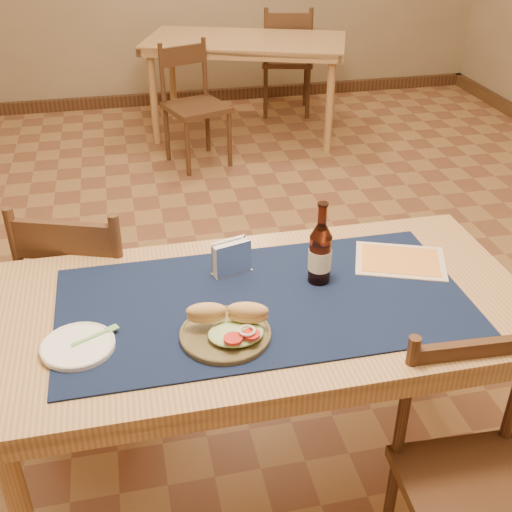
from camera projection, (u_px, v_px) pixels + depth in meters
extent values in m
cube|color=#9C7044|center=(224.00, 338.00, 2.96)|extent=(6.00, 7.00, 0.02)
cylinder|color=tan|center=(41.00, 368.00, 2.24)|extent=(0.06, 0.06, 0.71)
cylinder|color=tan|center=(424.00, 315.00, 2.50)|extent=(0.06, 0.06, 0.71)
cube|color=tan|center=(263.00, 307.00, 1.91)|extent=(1.60, 0.80, 0.04)
cube|color=#0F1838|center=(263.00, 301.00, 1.89)|extent=(1.20, 0.60, 0.01)
cube|color=#49301A|center=(158.00, 99.00, 5.82)|extent=(6.00, 0.06, 0.10)
cylinder|color=tan|center=(154.00, 99.00, 4.84)|extent=(0.06, 0.06, 0.71)
cylinder|color=tan|center=(329.00, 106.00, 4.69)|extent=(0.06, 0.06, 0.71)
cylinder|color=tan|center=(172.00, 77.00, 5.33)|extent=(0.06, 0.06, 0.71)
cylinder|color=tan|center=(332.00, 83.00, 5.19)|extent=(0.06, 0.06, 0.71)
cube|color=tan|center=(245.00, 41.00, 4.82)|extent=(1.65, 1.20, 0.04)
cylinder|color=#49301A|center=(159.00, 318.00, 2.70)|extent=(0.04, 0.04, 0.45)
cylinder|color=#49301A|center=(78.00, 311.00, 2.74)|extent=(0.04, 0.04, 0.45)
cylinder|color=#49301A|center=(135.00, 375.00, 2.40)|extent=(0.04, 0.04, 0.45)
cylinder|color=#49301A|center=(44.00, 366.00, 2.44)|extent=(0.04, 0.04, 0.45)
cube|color=#49301A|center=(97.00, 295.00, 2.46)|extent=(0.53, 0.53, 0.04)
cube|color=#49301A|center=(64.00, 241.00, 2.12)|extent=(0.35, 0.15, 0.14)
cylinder|color=#49301A|center=(121.00, 275.00, 2.16)|extent=(0.04, 0.04, 0.46)
cylinder|color=#49301A|center=(20.00, 268.00, 2.20)|extent=(0.04, 0.04, 0.46)
cylinder|color=#49301A|center=(390.00, 503.00, 1.94)|extent=(0.03, 0.03, 0.41)
cylinder|color=#49301A|center=(491.00, 488.00, 1.98)|extent=(0.03, 0.03, 0.41)
cube|color=#49301A|center=(478.00, 495.00, 1.72)|extent=(0.40, 0.40, 0.04)
cube|color=#49301A|center=(470.00, 361.00, 1.70)|extent=(0.33, 0.04, 0.13)
cylinder|color=#49301A|center=(405.00, 399.00, 1.73)|extent=(0.03, 0.03, 0.42)
cylinder|color=#49301A|center=(188.00, 148.00, 4.39)|extent=(0.03, 0.03, 0.41)
cylinder|color=#49301A|center=(230.00, 138.00, 4.54)|extent=(0.03, 0.03, 0.41)
cylinder|color=#49301A|center=(167.00, 133.00, 4.63)|extent=(0.03, 0.03, 0.41)
cylinder|color=#49301A|center=(207.00, 125.00, 4.78)|extent=(0.03, 0.03, 0.41)
cube|color=#49301A|center=(197.00, 107.00, 4.48)|extent=(0.49, 0.49, 0.04)
cube|color=#49301A|center=(183.00, 55.00, 4.44)|extent=(0.32, 0.14, 0.13)
cylinder|color=#49301A|center=(162.00, 75.00, 4.42)|extent=(0.03, 0.03, 0.42)
cylinder|color=#49301A|center=(205.00, 68.00, 4.57)|extent=(0.03, 0.03, 0.42)
cylinder|color=#49301A|center=(306.00, 81.00, 5.71)|extent=(0.04, 0.04, 0.45)
cylinder|color=#49301A|center=(266.00, 80.00, 5.72)|extent=(0.04, 0.04, 0.45)
cylinder|color=#49301A|center=(308.00, 93.00, 5.41)|extent=(0.04, 0.04, 0.45)
cylinder|color=#49301A|center=(266.00, 92.00, 5.41)|extent=(0.04, 0.04, 0.45)
cube|color=#49301A|center=(287.00, 60.00, 5.45)|extent=(0.50, 0.50, 0.04)
cube|color=#49301A|center=(288.00, 22.00, 5.10)|extent=(0.35, 0.11, 0.14)
cylinder|color=#49301A|center=(310.00, 38.00, 5.16)|extent=(0.04, 0.04, 0.46)
cylinder|color=#49301A|center=(266.00, 37.00, 5.17)|extent=(0.04, 0.04, 0.46)
cylinder|color=brown|center=(225.00, 334.00, 1.74)|extent=(0.25, 0.25, 0.01)
torus|color=brown|center=(225.00, 333.00, 1.74)|extent=(0.25, 0.25, 0.01)
ellipsoid|color=#ABC789|center=(236.00, 333.00, 1.71)|extent=(0.15, 0.12, 0.03)
ellipsoid|color=#DFAF6A|center=(206.00, 313.00, 1.73)|extent=(0.11, 0.06, 0.06)
ellipsoid|color=#DFAF6A|center=(248.00, 313.00, 1.73)|extent=(0.12, 0.08, 0.06)
cylinder|color=red|center=(233.00, 338.00, 1.67)|extent=(0.05, 0.05, 0.01)
cylinder|color=red|center=(251.00, 334.00, 1.68)|extent=(0.05, 0.05, 0.01)
torus|color=beige|center=(247.00, 331.00, 1.68)|extent=(0.05, 0.05, 0.01)
cylinder|color=white|center=(78.00, 346.00, 1.70)|extent=(0.20, 0.20, 0.01)
torus|color=white|center=(78.00, 344.00, 1.70)|extent=(0.20, 0.20, 0.01)
cube|color=#71BF68|center=(90.00, 338.00, 1.72)|extent=(0.10, 0.06, 0.00)
cube|color=#71BF68|center=(112.00, 328.00, 1.75)|extent=(0.04, 0.03, 0.00)
cylinder|color=#41170B|center=(320.00, 259.00, 1.94)|extent=(0.07, 0.07, 0.15)
cone|color=#41170B|center=(321.00, 231.00, 1.89)|extent=(0.07, 0.07, 0.04)
cylinder|color=#41170B|center=(322.00, 215.00, 1.87)|extent=(0.03, 0.03, 0.06)
cylinder|color=#41170B|center=(323.00, 204.00, 1.85)|extent=(0.03, 0.03, 0.01)
cylinder|color=#FFF3CB|center=(320.00, 259.00, 1.94)|extent=(0.07, 0.07, 0.07)
cube|color=silver|center=(232.00, 272.00, 2.02)|extent=(0.13, 0.08, 0.00)
cube|color=silver|center=(234.00, 260.00, 1.98)|extent=(0.11, 0.04, 0.11)
cube|color=silver|center=(229.00, 254.00, 2.01)|extent=(0.11, 0.04, 0.11)
cube|color=silver|center=(231.00, 258.00, 2.00)|extent=(0.12, 0.06, 0.10)
cube|color=teal|center=(234.00, 258.00, 1.98)|extent=(0.08, 0.02, 0.04)
cube|color=beige|center=(400.00, 261.00, 2.08)|extent=(0.34, 0.30, 0.00)
cube|color=orange|center=(400.00, 260.00, 2.08)|extent=(0.29, 0.25, 0.00)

